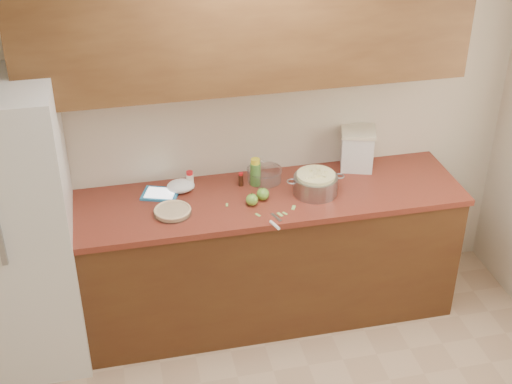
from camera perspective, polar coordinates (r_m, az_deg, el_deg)
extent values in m
plane|color=beige|center=(4.50, -1.13, 5.88)|extent=(3.60, 0.00, 3.60)
cube|color=#4A2C15|center=(4.67, -0.22, -5.40)|extent=(2.60, 0.65, 0.88)
cube|color=maroon|center=(4.41, -0.23, -0.58)|extent=(2.64, 0.68, 0.04)
cube|color=brown|center=(4.11, -0.74, 13.14)|extent=(2.60, 0.34, 0.70)
cube|color=silver|center=(4.36, -18.99, -2.92)|extent=(0.70, 0.70, 1.80)
cylinder|color=silver|center=(4.25, -6.69, -1.58)|extent=(0.23, 0.23, 0.03)
cylinder|color=beige|center=(4.25, -6.69, -1.56)|extent=(0.20, 0.20, 0.03)
torus|color=beige|center=(4.24, -6.70, -1.44)|extent=(0.22, 0.22, 0.02)
cylinder|color=gray|center=(4.42, 4.78, 0.57)|extent=(0.27, 0.27, 0.12)
torus|color=gray|center=(4.36, 2.89, 0.85)|extent=(0.06, 0.06, 0.01)
torus|color=gray|center=(4.44, 6.68, 1.27)|extent=(0.06, 0.06, 0.01)
cylinder|color=#FFFDAB|center=(4.42, 4.79, 0.75)|extent=(0.24, 0.24, 0.13)
cube|color=white|center=(4.72, 8.08, 3.35)|extent=(0.25, 0.25, 0.25)
cube|color=beige|center=(4.66, 8.20, 4.82)|extent=(0.27, 0.27, 0.02)
cube|color=teal|center=(4.45, -7.66, -0.16)|extent=(0.26, 0.23, 0.01)
cube|color=white|center=(4.45, -7.67, -0.08)|extent=(0.21, 0.18, 0.00)
cube|color=gray|center=(4.20, 1.62, -2.03)|extent=(0.05, 0.10, 0.00)
cylinder|color=white|center=(4.12, 1.51, -2.66)|extent=(0.05, 0.09, 0.02)
cylinder|color=#4C8C38|center=(4.49, -0.05, 1.45)|extent=(0.07, 0.07, 0.15)
cylinder|color=yellow|center=(4.45, -0.05, 2.47)|extent=(0.06, 0.06, 0.03)
cylinder|color=beige|center=(4.49, -5.31, 0.87)|extent=(0.05, 0.05, 0.10)
cylinder|color=red|center=(4.46, -5.34, 1.53)|extent=(0.04, 0.04, 0.02)
cylinder|color=black|center=(4.50, -1.21, 0.95)|extent=(0.03, 0.03, 0.08)
cylinder|color=red|center=(4.48, -1.22, 1.46)|extent=(0.03, 0.03, 0.02)
cylinder|color=silver|center=(4.55, 0.68, 1.37)|extent=(0.22, 0.22, 0.08)
torus|color=silver|center=(4.53, 0.68, 1.80)|extent=(0.23, 0.23, 0.01)
ellipsoid|color=white|center=(4.47, -6.04, 0.48)|extent=(0.22, 0.20, 0.07)
sphere|color=#629B31|center=(4.30, -0.33, -0.62)|extent=(0.07, 0.07, 0.07)
cylinder|color=#3F2D19|center=(4.27, -0.33, -0.12)|extent=(0.01, 0.01, 0.01)
sphere|color=#629B31|center=(4.35, 0.55, -0.17)|extent=(0.08, 0.08, 0.08)
cylinder|color=#3F2D19|center=(4.33, 0.55, 0.34)|extent=(0.01, 0.01, 0.01)
cube|color=#93C560|center=(4.29, 3.02, -1.26)|extent=(0.04, 0.05, 0.00)
cube|color=#93C560|center=(4.22, 0.15, -1.84)|extent=(0.03, 0.04, 0.00)
cube|color=#93C560|center=(4.24, 2.33, -1.72)|extent=(0.03, 0.04, 0.00)
cube|color=#93C560|center=(4.32, -2.34, -1.03)|extent=(0.02, 0.04, 0.00)
cube|color=#93C560|center=(4.23, 1.93, -1.81)|extent=(0.03, 0.05, 0.00)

